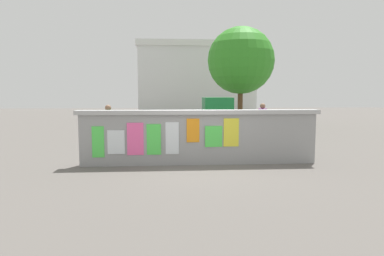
% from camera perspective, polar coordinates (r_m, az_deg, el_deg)
% --- Properties ---
extents(ground, '(60.00, 60.00, 0.00)m').
position_cam_1_polar(ground, '(17.56, -1.17, -0.73)').
color(ground, '#605B56').
extents(poster_wall, '(6.88, 0.42, 1.55)m').
position_cam_1_polar(poster_wall, '(9.54, 1.24, -1.44)').
color(poster_wall, '#949494').
rests_on(poster_wall, ground).
extents(auto_rickshaw_truck, '(3.62, 1.54, 1.85)m').
position_cam_1_polar(auto_rickshaw_truck, '(14.52, 0.41, 1.46)').
color(auto_rickshaw_truck, black).
rests_on(auto_rickshaw_truck, ground).
extents(motorcycle, '(1.90, 0.56, 0.87)m').
position_cam_1_polar(motorcycle, '(11.40, 5.13, -1.98)').
color(motorcycle, black).
rests_on(motorcycle, ground).
extents(bicycle_near, '(1.71, 0.44, 0.95)m').
position_cam_1_polar(bicycle_near, '(11.93, -7.91, -2.14)').
color(bicycle_near, black).
rests_on(bicycle_near, ground).
extents(bicycle_far, '(1.66, 0.58, 0.95)m').
position_cam_1_polar(bicycle_far, '(11.38, 14.59, -2.66)').
color(bicycle_far, black).
rests_on(bicycle_far, ground).
extents(person_walking, '(0.46, 0.46, 1.62)m').
position_cam_1_polar(person_walking, '(12.37, -14.02, 0.92)').
color(person_walking, '#338CBF').
rests_on(person_walking, ground).
extents(person_bystander, '(0.37, 0.37, 1.62)m').
position_cam_1_polar(person_bystander, '(14.15, 11.88, 1.57)').
color(person_bystander, '#3F994C').
rests_on(person_bystander, ground).
extents(tree_roadside, '(4.18, 4.18, 6.18)m').
position_cam_1_polar(tree_roadside, '(21.64, 8.30, 11.27)').
color(tree_roadside, brown).
rests_on(tree_roadside, ground).
extents(building_background, '(10.12, 5.31, 6.39)m').
position_cam_1_polar(building_background, '(30.24, 0.63, 8.13)').
color(building_background, silver).
rests_on(building_background, ground).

